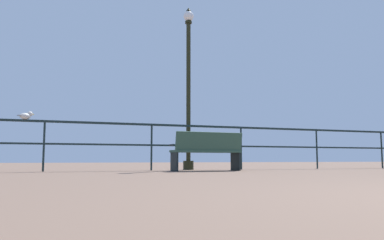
# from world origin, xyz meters

# --- Properties ---
(pier_railing) EXTENTS (21.19, 0.05, 1.09)m
(pier_railing) POSITION_xyz_m (-0.00, 8.04, 0.81)
(pier_railing) COLOR #182729
(pier_railing) RESTS_ON ground_plane
(bench_near_left) EXTENTS (1.58, 0.64, 0.86)m
(bench_near_left) POSITION_xyz_m (-0.12, 7.19, 0.48)
(bench_near_left) COLOR #2E4E3E
(bench_near_left) RESTS_ON ground_plane
(lamppost_center) EXTENTS (0.27, 0.27, 4.18)m
(lamppost_center) POSITION_xyz_m (-0.16, 8.31, 2.20)
(lamppost_center) COLOR black
(lamppost_center) RESTS_ON ground_plane
(seagull_on_rail) EXTENTS (0.34, 0.27, 0.18)m
(seagull_on_rail) POSITION_xyz_m (-3.90, 8.05, 1.17)
(seagull_on_rail) COLOR silver
(seagull_on_rail) RESTS_ON pier_railing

